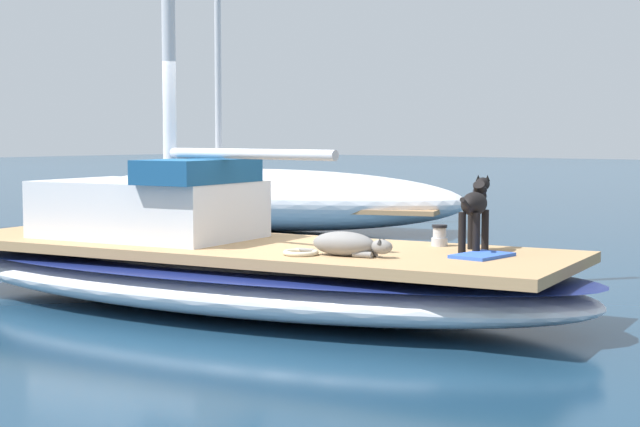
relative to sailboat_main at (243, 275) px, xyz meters
name	(u,v)px	position (x,y,z in m)	size (l,w,h in m)	color
ground_plane	(243,308)	(0.00, 0.00, -0.34)	(120.00, 120.00, 0.00)	navy
sailboat_main	(243,275)	(0.00, 0.00, 0.00)	(3.80, 7.57, 0.66)	white
cabin_house	(153,205)	(-0.22, 1.10, 0.67)	(1.78, 2.45, 0.84)	silver
dog_grey	(347,244)	(-0.16, -1.45, 0.43)	(0.39, 0.94, 0.22)	gray
dog_black	(475,206)	(0.89, -2.14, 0.75)	(0.92, 0.38, 0.70)	black
deck_winch	(440,236)	(1.04, -1.66, 0.42)	(0.16, 0.16, 0.21)	#B7B7BC
coiled_rope	(301,253)	(-0.37, -1.08, 0.35)	(0.32, 0.32, 0.04)	beige
deck_towel	(482,255)	(0.54, -2.43, 0.34)	(0.56, 0.36, 0.03)	blue
moored_boat_starboard_side	(258,198)	(6.10, 5.47, 0.25)	(4.96, 8.07, 8.05)	white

